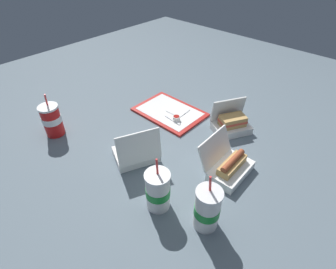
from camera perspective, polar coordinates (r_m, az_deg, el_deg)
ground_plane at (r=1.28m, az=2.61°, el=-1.72°), size 3.20×3.20×0.00m
food_tray at (r=1.48m, az=0.34°, el=4.94°), size 0.37×0.26×0.01m
ketchup_cup at (r=1.39m, az=1.83°, el=3.61°), size 0.04×0.04×0.02m
napkin_stack at (r=1.48m, az=2.20°, el=5.30°), size 0.11×0.11×0.00m
plastic_fork at (r=1.40m, az=0.99°, el=3.19°), size 0.11×0.02×0.00m
clamshell_hotdog_right at (r=1.13m, az=13.16°, el=-6.73°), size 0.18×0.20×0.15m
clamshell_sandwich_back at (r=1.36m, az=13.59°, el=2.30°), size 0.20×0.22×0.16m
clamshell_hotdog_center at (r=1.17m, az=-6.92°, el=-3.74°), size 0.21×0.23×0.18m
soda_cup_left at (r=1.40m, az=-23.95°, el=2.90°), size 0.09×0.09×0.22m
soda_cup_corner at (r=0.92m, az=8.52°, el=-15.73°), size 0.09×0.09×0.23m
soda_cup_back at (r=0.96m, az=-2.22°, el=-12.11°), size 0.09×0.09×0.23m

